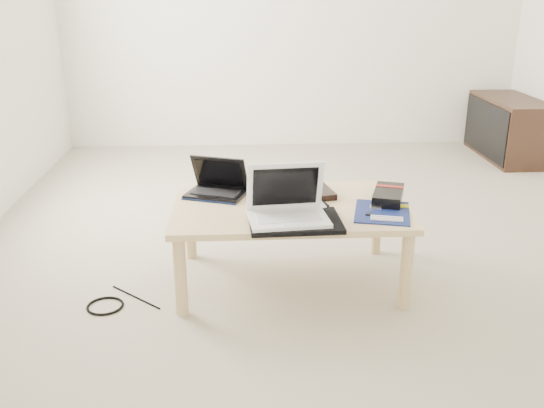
{
  "coord_description": "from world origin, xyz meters",
  "views": [
    {
      "loc": [
        -0.49,
        -3.42,
        1.38
      ],
      "look_at": [
        -0.34,
        -0.73,
        0.4
      ],
      "focal_mm": 40.0,
      "sensor_mm": 36.0,
      "label": 1
    }
  ],
  "objects": [
    {
      "name": "netbook",
      "position": [
        -0.6,
        -0.56,
        0.44
      ],
      "size": [
        0.33,
        0.29,
        0.19
      ],
      "color": "black",
      "rests_on": "coffee_table"
    },
    {
      "name": "media_cabinet",
      "position": [
        1.77,
        1.45,
        0.25
      ],
      "size": [
        0.41,
        0.9,
        0.5
      ],
      "color": "#3D2719",
      "rests_on": "ground"
    },
    {
      "name": "coffee_table",
      "position": [
        -0.25,
        -0.73,
        0.35
      ],
      "size": [
        1.1,
        0.7,
        0.4
      ],
      "color": "#DEBD85",
      "rests_on": "ground"
    },
    {
      "name": "remote",
      "position": [
        -0.13,
        -0.74,
        0.41
      ],
      "size": [
        0.1,
        0.25,
        0.02
      ],
      "color": "#B6B6BB",
      "rests_on": "coffee_table"
    },
    {
      "name": "neoprene_sleeve",
      "position": [
        -0.25,
        -0.97,
        0.41
      ],
      "size": [
        0.41,
        0.3,
        0.02
      ],
      "primitive_type": "cube",
      "rotation": [
        0.0,
        0.0,
        0.03
      ],
      "color": "black",
      "rests_on": "coffee_table"
    },
    {
      "name": "gpu_box",
      "position": [
        0.23,
        -0.7,
        0.43
      ],
      "size": [
        0.21,
        0.29,
        0.06
      ],
      "color": "black",
      "rests_on": "coffee_table"
    },
    {
      "name": "cable_coil",
      "position": [
        -0.33,
        -0.72,
        0.41
      ],
      "size": [
        0.11,
        0.11,
        0.01
      ],
      "primitive_type": "torus",
      "rotation": [
        0.0,
        0.0,
        0.17
      ],
      "color": "black",
      "rests_on": "coffee_table"
    },
    {
      "name": "tablet",
      "position": [
        -0.21,
        -0.72,
        0.41
      ],
      "size": [
        0.29,
        0.25,
        0.01
      ],
      "color": "black",
      "rests_on": "coffee_table"
    },
    {
      "name": "white_laptop",
      "position": [
        -0.28,
        -0.95,
        0.47
      ],
      "size": [
        0.36,
        0.27,
        0.24
      ],
      "color": "white",
      "rests_on": "neoprene_sleeve"
    },
    {
      "name": "motherboard",
      "position": [
        0.16,
        -0.86,
        0.4
      ],
      "size": [
        0.31,
        0.36,
        0.01
      ],
      "color": "#0B1249",
      "rests_on": "coffee_table"
    },
    {
      "name": "ground",
      "position": [
        0.0,
        0.0,
        0.0
      ],
      "size": [
        4.0,
        4.0,
        0.0
      ],
      "primitive_type": "plane",
      "color": "#B6AC94",
      "rests_on": "ground"
    },
    {
      "name": "floor_cable_trail",
      "position": [
        -0.98,
        -0.87,
        0.0
      ],
      "size": [
        0.26,
        0.24,
        0.01
      ],
      "primitive_type": "cylinder",
      "rotation": [
        1.57,
        0.0,
        0.83
      ],
      "color": "black",
      "rests_on": "ground"
    },
    {
      "name": "floor_cable_coil",
      "position": [
        -1.11,
        -0.95,
        0.01
      ],
      "size": [
        0.22,
        0.22,
        0.01
      ],
      "primitive_type": "torus",
      "rotation": [
        0.0,
        0.0,
        0.39
      ],
      "color": "black",
      "rests_on": "ground"
    },
    {
      "name": "book",
      "position": [
        -0.19,
        -0.59,
        0.42
      ],
      "size": [
        0.34,
        0.3,
        0.03
      ],
      "color": "black",
      "rests_on": "coffee_table"
    }
  ]
}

